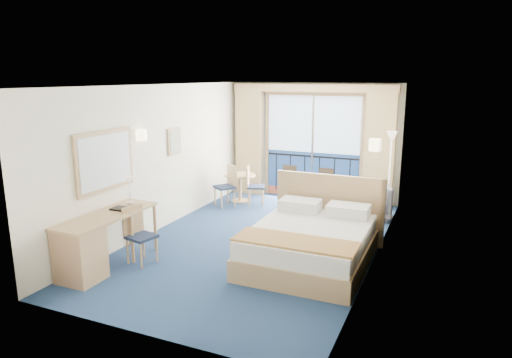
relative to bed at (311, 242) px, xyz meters
name	(u,v)px	position (x,y,z in m)	size (l,w,h in m)	color
floor	(259,241)	(-1.11, 0.52, -0.33)	(6.50, 6.50, 0.00)	navy
room_walls	(259,141)	(-1.11, 0.52, 1.44)	(4.04, 6.54, 2.72)	white
balcony_door	(312,150)	(-1.12, 3.73, 0.81)	(2.36, 0.03, 2.52)	navy
curtain_left	(250,142)	(-2.66, 3.59, 0.94)	(0.65, 0.22, 2.55)	tan
curtain_right	(379,150)	(0.44, 3.59, 0.94)	(0.65, 0.22, 2.55)	tan
pelmet	(313,88)	(-1.11, 3.62, 2.25)	(3.80, 0.25, 0.18)	tan
mirror	(105,161)	(-3.08, -0.98, 1.22)	(0.05, 1.25, 0.95)	tan
wall_print	(175,142)	(-3.08, 0.97, 1.27)	(0.04, 0.42, 0.52)	tan
sconce_left	(142,135)	(-3.05, -0.08, 1.52)	(0.18, 0.18, 0.18)	#FFE5B2
sconce_right	(375,145)	(0.83, 0.37, 1.52)	(0.18, 0.18, 0.18)	#FFE5B2
bed	(311,242)	(0.00, 0.00, 0.00)	(1.90, 2.26, 1.19)	tan
nightstand	(370,229)	(0.68, 1.26, -0.09)	(0.37, 0.35, 0.49)	tan
phone	(370,212)	(0.67, 1.31, 0.20)	(0.20, 0.16, 0.09)	white
armchair	(368,201)	(0.41, 2.63, 0.03)	(0.77, 0.79, 0.72)	#474B57
floor_lamp	(391,153)	(0.77, 2.86, 1.01)	(0.25, 0.25, 1.78)	silver
desk	(86,247)	(-2.80, -1.81, 0.12)	(0.60, 1.74, 0.81)	tan
desk_chair	(138,231)	(-2.47, -1.06, 0.17)	(0.47, 0.46, 0.89)	#1B2741
folder	(121,209)	(-2.77, -1.05, 0.49)	(0.29, 0.22, 0.03)	black
desk_lamp	(129,185)	(-2.83, -0.76, 0.81)	(0.12, 0.12, 0.44)	silver
round_table	(240,181)	(-2.53, 2.76, 0.15)	(0.71, 0.71, 0.64)	tan
table_chair_a	(252,183)	(-2.15, 2.60, 0.16)	(0.49, 0.48, 0.88)	#1B2741
table_chair_b	(228,183)	(-2.62, 2.31, 0.19)	(0.56, 0.56, 0.92)	#1B2741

